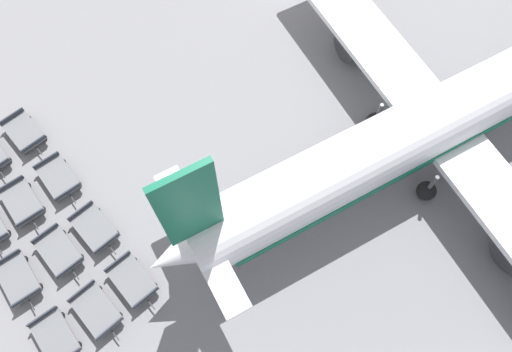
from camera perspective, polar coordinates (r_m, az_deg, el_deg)
name	(u,v)px	position (r m, az deg, el deg)	size (l,w,h in m)	color
airplane	(454,112)	(31.14, 21.65, 6.78)	(30.02, 38.79, 11.76)	white
baggage_dolly_row_near_col_c	(18,279)	(31.12, -25.58, -10.57)	(3.51, 2.01, 0.92)	slate
baggage_dolly_row_near_col_d	(56,338)	(29.63, -21.94, -16.79)	(3.52, 2.04, 0.92)	slate
baggage_dolly_row_mid_a_col_b	(22,202)	(32.60, -25.20, -2.74)	(3.52, 2.05, 0.92)	slate
baggage_dolly_row_mid_a_col_c	(59,252)	(30.67, -21.62, -8.05)	(3.55, 2.21, 0.92)	slate
baggage_dolly_row_mid_a_col_d	(96,310)	(29.16, -17.78, -14.42)	(3.55, 2.25, 0.92)	slate
baggage_dolly_row_mid_b_col_a	(24,132)	(34.76, -24.98, 4.56)	(3.55, 2.24, 0.92)	slate
baggage_dolly_row_mid_b_col_b	(58,178)	(32.41, -21.66, -0.19)	(3.53, 2.09, 0.92)	slate
baggage_dolly_row_mid_b_col_c	(95,228)	(30.43, -17.95, -5.70)	(3.55, 2.26, 0.92)	slate
baggage_dolly_row_mid_b_col_d	(132,280)	(28.98, -13.97, -11.51)	(3.55, 2.21, 0.92)	slate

